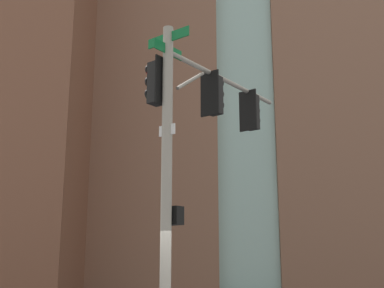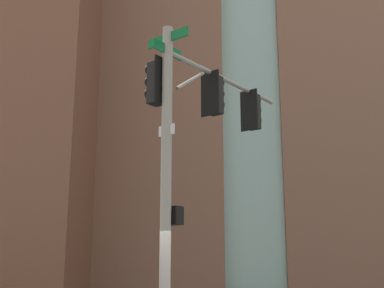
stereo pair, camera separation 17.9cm
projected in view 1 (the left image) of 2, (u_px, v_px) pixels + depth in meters
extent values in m
cylinder|color=#9E998C|center=(167.00, 180.00, 11.14)|extent=(0.24, 0.24, 7.19)
cylinder|color=#9E998C|center=(226.00, 81.00, 13.66)|extent=(3.82, 2.95, 0.12)
cylinder|color=#9E998C|center=(191.00, 81.00, 12.40)|extent=(0.88, 0.70, 0.75)
cube|color=#0F6B33|center=(168.00, 38.00, 11.94)|extent=(0.77, 0.99, 0.24)
cube|color=#0F6B33|center=(168.00, 50.00, 11.86)|extent=(0.78, 0.60, 0.24)
cube|color=white|center=(167.00, 130.00, 11.41)|extent=(0.30, 0.38, 0.24)
cube|color=black|center=(214.00, 95.00, 13.11)|extent=(0.48, 0.48, 1.00)
cube|color=black|center=(210.00, 93.00, 12.96)|extent=(0.36, 0.46, 1.16)
sphere|color=red|center=(218.00, 86.00, 13.34)|extent=(0.20, 0.20, 0.20)
cylinder|color=black|center=(220.00, 84.00, 13.41)|extent=(0.17, 0.21, 0.23)
sphere|color=#4C330A|center=(219.00, 97.00, 13.27)|extent=(0.20, 0.20, 0.20)
cylinder|color=black|center=(220.00, 95.00, 13.34)|extent=(0.17, 0.21, 0.23)
sphere|color=#0A3819|center=(219.00, 108.00, 13.19)|extent=(0.20, 0.20, 0.20)
cylinder|color=black|center=(220.00, 106.00, 13.27)|extent=(0.17, 0.21, 0.23)
cube|color=black|center=(251.00, 112.00, 14.50)|extent=(0.48, 0.48, 1.00)
cube|color=black|center=(248.00, 110.00, 14.35)|extent=(0.36, 0.46, 1.16)
sphere|color=#470A07|center=(255.00, 104.00, 14.73)|extent=(0.20, 0.20, 0.20)
cylinder|color=black|center=(256.00, 101.00, 14.80)|extent=(0.17, 0.21, 0.23)
sphere|color=#4C330A|center=(255.00, 114.00, 14.66)|extent=(0.20, 0.20, 0.20)
cylinder|color=black|center=(256.00, 111.00, 14.73)|extent=(0.17, 0.21, 0.23)
sphere|color=green|center=(255.00, 124.00, 14.58)|extent=(0.20, 0.20, 0.20)
cylinder|color=black|center=(257.00, 121.00, 14.66)|extent=(0.17, 0.21, 0.23)
cube|color=black|center=(157.00, 83.00, 11.88)|extent=(0.48, 0.48, 1.00)
cube|color=black|center=(163.00, 82.00, 11.76)|extent=(0.46, 0.36, 1.16)
sphere|color=red|center=(151.00, 73.00, 12.07)|extent=(0.20, 0.20, 0.20)
cylinder|color=black|center=(149.00, 70.00, 12.13)|extent=(0.21, 0.17, 0.23)
sphere|color=#4C330A|center=(151.00, 85.00, 12.00)|extent=(0.20, 0.20, 0.20)
cylinder|color=black|center=(149.00, 82.00, 12.06)|extent=(0.21, 0.17, 0.23)
sphere|color=#0A3819|center=(150.00, 97.00, 11.93)|extent=(0.20, 0.20, 0.20)
cylinder|color=black|center=(148.00, 94.00, 11.99)|extent=(0.21, 0.17, 0.23)
cube|color=black|center=(174.00, 216.00, 11.17)|extent=(0.42, 0.44, 0.40)
cube|color=#EA5914|center=(178.00, 216.00, 11.27)|extent=(0.17, 0.21, 0.28)
cube|color=brown|center=(4.00, 83.00, 48.95)|extent=(21.43, 18.28, 37.94)
cube|color=#845B47|center=(352.00, 124.00, 54.94)|extent=(17.93, 19.05, 33.62)
cube|color=#845B47|center=(141.00, 54.00, 59.45)|extent=(23.71, 16.51, 51.81)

